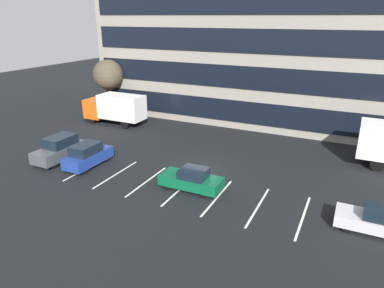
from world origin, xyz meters
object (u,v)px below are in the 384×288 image
sedan_forest (192,179)px  bare_tree (108,75)px  sedan_silver (376,220)px  box_truck_orange (115,108)px  suv_navy (88,155)px  suv_charcoal (60,149)px

sedan_forest → bare_tree: 22.70m
sedan_silver → bare_tree: size_ratio=0.63×
box_truck_orange → suv_navy: (5.25, -10.53, -0.97)m
suv_navy → suv_charcoal: size_ratio=0.93×
box_truck_orange → suv_navy: size_ratio=1.72×
suv_charcoal → box_truck_orange: bearing=102.1°
sedan_forest → sedan_silver: bearing=-0.7°
suv_navy → bare_tree: bare_tree is taller
sedan_silver → suv_charcoal: suv_charcoal is taller
sedan_silver → bare_tree: (-29.27, 13.73, 4.15)m
sedan_silver → suv_charcoal: size_ratio=0.93×
box_truck_orange → bare_tree: (-3.12, 3.05, 2.97)m
sedan_silver → sedan_forest: size_ratio=0.97×
bare_tree → sedan_silver: bearing=-25.1°
sedan_silver → suv_charcoal: bearing=179.8°
sedan_silver → sedan_forest: 11.57m
box_truck_orange → bare_tree: size_ratio=1.09×
bare_tree → suv_navy: bearing=-58.3°
suv_navy → sedan_silver: (20.90, -0.15, -0.21)m
suv_navy → box_truck_orange: bearing=116.5°
suv_navy → bare_tree: size_ratio=0.63×
box_truck_orange → sedan_silver: 28.27m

